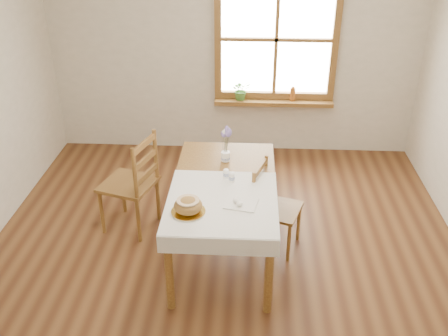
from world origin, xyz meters
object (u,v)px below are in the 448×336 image
(dining_table, at_px, (224,191))
(flower_vase, at_px, (226,157))
(chair_left, at_px, (128,182))
(bread_plate, at_px, (188,212))
(chair_right, at_px, (277,208))

(dining_table, xyz_separation_m, flower_vase, (-0.01, 0.40, 0.13))
(chair_left, relative_size, bread_plate, 3.84)
(chair_right, bearing_deg, flower_vase, 79.91)
(bread_plate, distance_m, flower_vase, 0.92)
(dining_table, bearing_deg, bread_plate, -117.64)
(chair_left, relative_size, flower_vase, 10.98)
(chair_right, relative_size, bread_plate, 3.25)
(dining_table, xyz_separation_m, chair_left, (-0.95, 0.37, -0.16))
(chair_left, xyz_separation_m, chair_right, (1.44, -0.25, -0.08))
(chair_right, distance_m, flower_vase, 0.68)
(chair_right, relative_size, flower_vase, 9.29)
(dining_table, bearing_deg, flower_vase, 91.10)
(chair_right, height_order, bread_plate, chair_right)
(dining_table, xyz_separation_m, chair_right, (0.49, 0.12, -0.24))
(dining_table, distance_m, chair_right, 0.55)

